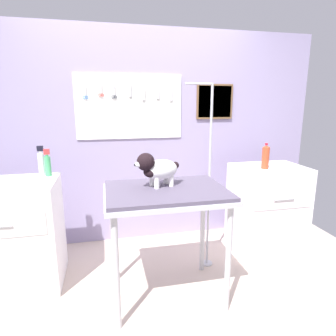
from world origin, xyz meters
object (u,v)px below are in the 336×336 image
at_px(dog, 157,168).
at_px(soda_bottle, 266,157).
at_px(grooming_table, 166,201).
at_px(counter_left, 10,235).
at_px(spray_bottle_short, 48,164).
at_px(cabinet_right, 266,210).
at_px(grooming_arm, 208,186).

distance_m(dog, soda_bottle, 1.17).
distance_m(grooming_table, dog, 0.26).
bearing_deg(counter_left, spray_bottle_short, 25.83).
bearing_deg(soda_bottle, cabinet_right, 35.41).
bearing_deg(soda_bottle, counter_left, 179.63).
xyz_separation_m(dog, cabinet_right, (1.22, 0.41, -0.59)).
bearing_deg(grooming_arm, counter_left, 177.98).
bearing_deg(soda_bottle, spray_bottle_short, 175.12).
bearing_deg(counter_left, cabinet_right, 1.36).
distance_m(dog, counter_left, 1.37).
relative_size(cabinet_right, spray_bottle_short, 3.84).
xyz_separation_m(counter_left, cabinet_right, (2.41, 0.06, 0.00)).
height_order(counter_left, soda_bottle, soda_bottle).
bearing_deg(grooming_table, soda_bottle, 20.93).
relative_size(dog, counter_left, 0.40).
relative_size(grooming_table, dog, 2.51).
relative_size(grooming_arm, dog, 4.62).
height_order(grooming_arm, cabinet_right, grooming_arm).
xyz_separation_m(cabinet_right, soda_bottle, (-0.10, -0.07, 0.57)).
distance_m(counter_left, soda_bottle, 2.38).
xyz_separation_m(grooming_table, grooming_arm, (0.47, 0.36, -0.01)).
xyz_separation_m(counter_left, spray_bottle_short, (0.32, 0.15, 0.56)).
distance_m(grooming_table, soda_bottle, 1.16).
relative_size(dog, spray_bottle_short, 1.54).
bearing_deg(counter_left, grooming_arm, -2.02).
relative_size(counter_left, spray_bottle_short, 3.82).
height_order(spray_bottle_short, soda_bottle, soda_bottle).
distance_m(counter_left, cabinet_right, 2.41).
xyz_separation_m(dog, counter_left, (-1.19, 0.36, -0.59)).
distance_m(dog, spray_bottle_short, 1.01).
distance_m(grooming_arm, soda_bottle, 0.63).
bearing_deg(cabinet_right, grooming_table, -157.65).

